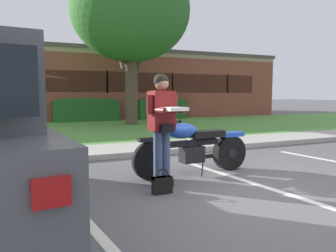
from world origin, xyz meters
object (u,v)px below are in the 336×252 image
object	(u,v)px
motorcycle	(197,147)
handbag	(162,183)
hedge_left	(86,109)
shade_tree	(130,11)
rider_person	(163,120)
brick_building	(89,86)
hedge_center_left	(161,108)

from	to	relation	value
motorcycle	handbag	xyz separation A→B (m)	(-1.00, -0.80, -0.34)
motorcycle	hedge_left	distance (m)	11.75
shade_tree	hedge_left	world-z (taller)	shade_tree
rider_person	handbag	bearing A→B (deg)	-113.99
handbag	brick_building	bearing A→B (deg)	82.85
motorcycle	rider_person	bearing A→B (deg)	-151.41
handbag	hedge_center_left	world-z (taller)	hedge_center_left
motorcycle	hedge_left	size ratio (longest dim) A/B	0.69
rider_person	brick_building	size ratio (longest dim) A/B	0.08
shade_tree	motorcycle	bearing A→B (deg)	-100.24
shade_tree	brick_building	bearing A→B (deg)	92.35
motorcycle	hedge_left	world-z (taller)	hedge_left
motorcycle	hedge_center_left	size ratio (longest dim) A/B	0.82
brick_building	handbag	bearing A→B (deg)	-97.15
hedge_left	hedge_center_left	distance (m)	4.11
hedge_center_left	shade_tree	bearing A→B (deg)	-132.70
handbag	hedge_center_left	bearing A→B (deg)	67.44
handbag	hedge_left	size ratio (longest dim) A/B	0.11
motorcycle	shade_tree	distance (m)	10.14
shade_tree	brick_building	world-z (taller)	shade_tree
handbag	shade_tree	bearing A→B (deg)	74.96
rider_person	hedge_left	size ratio (longest dim) A/B	0.53
rider_person	handbag	size ratio (longest dim) A/B	4.74
hedge_left	hedge_center_left	xyz separation A→B (m)	(4.11, 0.00, -0.00)
hedge_left	brick_building	bearing A→B (deg)	78.10
shade_tree	hedge_left	distance (m)	5.39
shade_tree	brick_building	size ratio (longest dim) A/B	0.32
handbag	shade_tree	xyz separation A→B (m)	(2.62, 9.73, 4.85)
handbag	brick_building	distance (m)	18.35
handbag	brick_building	size ratio (longest dim) A/B	0.02
shade_tree	hedge_center_left	distance (m)	5.79
rider_person	hedge_center_left	distance (m)	13.22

